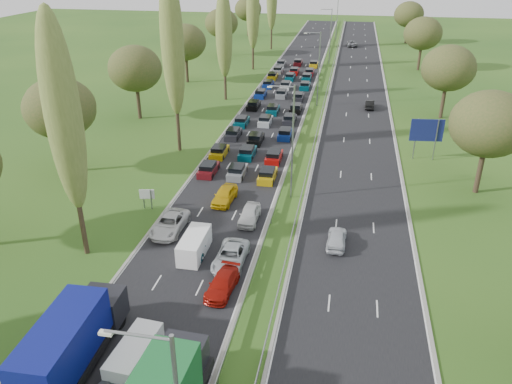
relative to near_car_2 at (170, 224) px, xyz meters
The scene contains 23 objects.
ground 47.24m from the near_car_2, 77.55° to the left, with size 260.00×260.00×0.00m, color #244C17.
near_carriageway 48.75m from the near_car_2, 85.96° to the left, with size 10.50×215.00×0.04m, color black.
far_carriageway 51.49m from the near_car_2, 70.80° to the left, with size 10.50×215.00×0.04m, color black.
central_reservation 49.68m from the near_car_2, 78.17° to the left, with size 2.36×215.00×0.32m.
lamp_columns 45.58m from the near_car_2, 77.01° to the left, with size 0.18×140.18×12.00m.
poplar_row 36.67m from the near_car_2, 99.63° to the left, with size 2.80×127.80×22.44m.
woodland_left 33.77m from the near_car_2, 119.58° to the left, with size 8.00×166.00×11.10m.
woodland_right 44.76m from the near_car_2, 47.85° to the left, with size 8.00×153.00×11.10m.
traffic_queue_fill 43.97m from the near_car_2, 85.50° to the left, with size 9.10×67.12×0.80m.
near_car_2 is the anchor object (origin of this frame).
near_car_7 4.54m from the near_car_2, 39.71° to the right, with size 1.86×4.58×1.33m, color #053E4F.
near_car_8 7.63m from the near_car_2, 62.04° to the left, with size 1.87×4.65×1.58m, color gold.
near_car_10 8.00m from the near_car_2, 31.65° to the right, with size 2.40×5.21×1.45m, color #B4BABE.
near_car_11 10.61m from the near_car_2, 48.41° to the right, with size 1.82×4.47×1.30m, color #981109.
near_car_12 7.63m from the near_car_2, 24.98° to the left, with size 1.75×4.36×1.49m, color silver.
far_car_0 15.35m from the near_car_2, ahead, with size 1.66×4.14×1.41m, color silver.
far_car_1 48.13m from the near_car_2, 66.95° to the left, with size 1.43×4.10×1.35m, color black.
far_car_2 104.58m from the near_car_2, 81.73° to the left, with size 2.60×5.65×1.57m, color slate.
blue_lorry 17.16m from the near_car_2, 90.14° to the right, with size 2.74×9.85×4.16m.
white_van_front 16.72m from the near_car_2, 77.36° to the right, with size 1.85×4.72×1.90m.
white_van_rear 4.75m from the near_car_2, 43.12° to the right, with size 1.85×4.71×1.89m.
info_sign 5.43m from the near_car_2, 133.56° to the left, with size 1.49×0.39×2.10m.
direction_sign 34.02m from the near_car_2, 42.30° to the left, with size 3.99×0.52×5.20m.
Camera 1 is at (9.70, -4.16, 23.65)m, focal length 35.00 mm.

